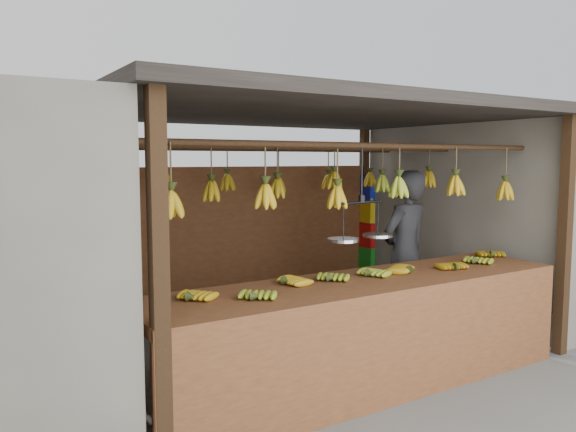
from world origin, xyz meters
TOP-DOWN VIEW (x-y plane):
  - ground at (0.00, 0.00)m, footprint 80.00×80.00m
  - stall at (0.00, 0.33)m, footprint 4.30×3.30m
  - neighbor_right at (3.60, 0.00)m, footprint 3.00×3.00m
  - counter at (-0.14, -1.23)m, footprint 3.83×0.87m
  - hanging_bananas at (-0.02, -0.01)m, footprint 3.63×2.22m
  - balance_scale at (-0.09, -1.00)m, footprint 0.67×0.31m
  - vendor at (1.14, -0.23)m, footprint 0.71×0.53m
  - bag_bundles at (1.94, 1.35)m, footprint 0.08×0.26m

SIDE VIEW (x-z plane):
  - ground at x=0.00m, z-range 0.00..0.00m
  - counter at x=-0.14m, z-range 0.24..1.20m
  - vendor at x=1.14m, z-range 0.00..1.77m
  - bag_bundles at x=1.94m, z-range 0.34..1.66m
  - neighbor_right at x=3.60m, z-range 0.00..2.30m
  - balance_scale at x=-0.09m, z-range 0.89..1.67m
  - hanging_bananas at x=-0.02m, z-range 1.44..1.81m
  - stall at x=0.00m, z-range 0.77..3.17m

